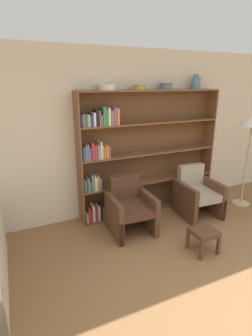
# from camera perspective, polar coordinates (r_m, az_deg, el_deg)

# --- Properties ---
(wall_back) EXTENTS (12.00, 0.06, 2.75)m
(wall_back) POSITION_cam_1_polar(r_m,az_deg,el_deg) (4.63, 3.46, 7.55)
(wall_back) COLOR beige
(wall_back) RESTS_ON ground
(bookshelf) EXTENTS (2.54, 0.30, 2.11)m
(bookshelf) POSITION_cam_1_polar(r_m,az_deg,el_deg) (4.50, 2.76, 3.12)
(bookshelf) COLOR brown
(bookshelf) RESTS_ON ground
(bowl_brass) EXTENTS (0.27, 0.27, 0.08)m
(bowl_brass) POSITION_cam_1_polar(r_m,az_deg,el_deg) (4.10, -4.08, 17.22)
(bowl_brass) COLOR silver
(bowl_brass) RESTS_ON bookshelf
(bowl_copper) EXTENTS (0.20, 0.20, 0.08)m
(bowl_copper) POSITION_cam_1_polar(r_m,az_deg,el_deg) (4.32, 3.02, 17.28)
(bowl_copper) COLOR tan
(bowl_copper) RESTS_ON bookshelf
(bowl_terracotta) EXTENTS (0.22, 0.22, 0.11)m
(bowl_terracotta) POSITION_cam_1_polar(r_m,az_deg,el_deg) (4.56, 8.68, 17.30)
(bowl_terracotta) COLOR slate
(bowl_terracotta) RESTS_ON bookshelf
(vase_tall) EXTENTS (0.16, 0.16, 0.24)m
(vase_tall) POSITION_cam_1_polar(r_m,az_deg,el_deg) (4.92, 14.94, 17.50)
(vase_tall) COLOR slate
(vase_tall) RESTS_ON bookshelf
(armchair_leather) EXTENTS (0.67, 0.71, 0.85)m
(armchair_leather) POSITION_cam_1_polar(r_m,az_deg,el_deg) (4.09, 0.84, -8.65)
(armchair_leather) COLOR brown
(armchair_leather) RESTS_ON ground
(armchair_cushioned) EXTENTS (0.68, 0.72, 0.85)m
(armchair_cushioned) POSITION_cam_1_polar(r_m,az_deg,el_deg) (4.74, 15.20, -5.43)
(armchair_cushioned) COLOR brown
(armchair_cushioned) RESTS_ON ground
(floor_lamp) EXTENTS (0.47, 0.47, 1.74)m
(floor_lamp) POSITION_cam_1_polar(r_m,az_deg,el_deg) (5.14, 25.83, 8.72)
(floor_lamp) COLOR tan
(floor_lamp) RESTS_ON ground
(footstool) EXTENTS (0.33, 0.33, 0.33)m
(footstool) POSITION_cam_1_polar(r_m,az_deg,el_deg) (3.80, 16.55, -13.67)
(footstool) COLOR brown
(footstool) RESTS_ON ground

